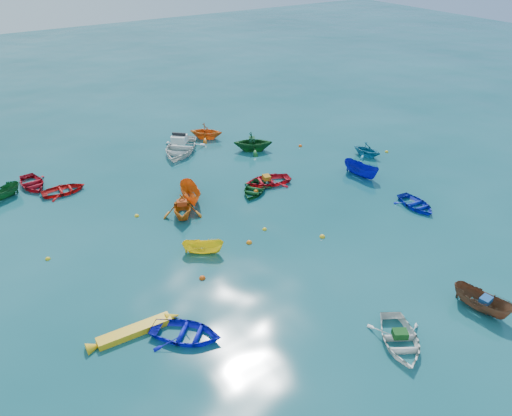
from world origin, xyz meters
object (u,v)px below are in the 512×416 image
dinghy_blue_se (416,207)px  kayak_yellow (135,333)px  dinghy_blue_sw (186,337)px  motorboat_white (180,152)px  dinghy_white_near (399,344)px

dinghy_blue_se → kayak_yellow: bearing=-170.0°
dinghy_blue_sw → kayak_yellow: size_ratio=0.80×
kayak_yellow → motorboat_white: motorboat_white is taller
dinghy_blue_sw → dinghy_white_near: dinghy_white_near is taller
dinghy_blue_se → kayak_yellow: 20.55m
kayak_yellow → motorboat_white: (10.95, 18.32, 0.00)m
motorboat_white → dinghy_blue_sw: bearing=-72.9°
dinghy_blue_sw → motorboat_white: size_ratio=0.67×
motorboat_white → dinghy_white_near: bearing=-50.6°
dinghy_blue_se → kayak_yellow: size_ratio=0.72×
dinghy_white_near → kayak_yellow: 12.37m
dinghy_blue_se → motorboat_white: 19.66m
dinghy_blue_se → motorboat_white: motorboat_white is taller
dinghy_white_near → kayak_yellow: dinghy_white_near is taller
motorboat_white → dinghy_blue_se: bearing=-19.4°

